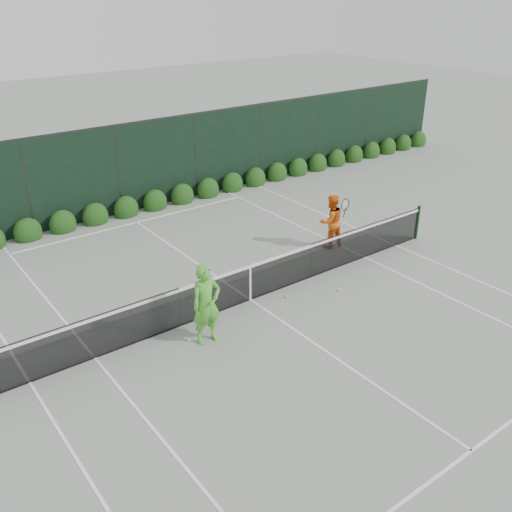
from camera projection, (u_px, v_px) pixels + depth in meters
ground at (250, 300)px, 14.36m from camera, size 80.00×80.00×0.00m
tennis_net at (249, 282)px, 14.12m from camera, size 12.90×0.10×1.07m
player_woman at (206, 304)px, 12.33m from camera, size 0.71×0.48×1.88m
player_man at (331, 221)px, 16.92m from camera, size 0.93×0.71×1.64m
court_lines at (250, 300)px, 14.36m from camera, size 11.03×23.83×0.01m
windscreen_fence at (328, 289)px, 11.75m from camera, size 32.00×21.07×3.06m
hedge_row at (126, 209)px, 19.41m from camera, size 31.66×0.65×0.94m
tennis_balls at (278, 296)px, 14.47m from camera, size 4.38×1.90×0.07m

